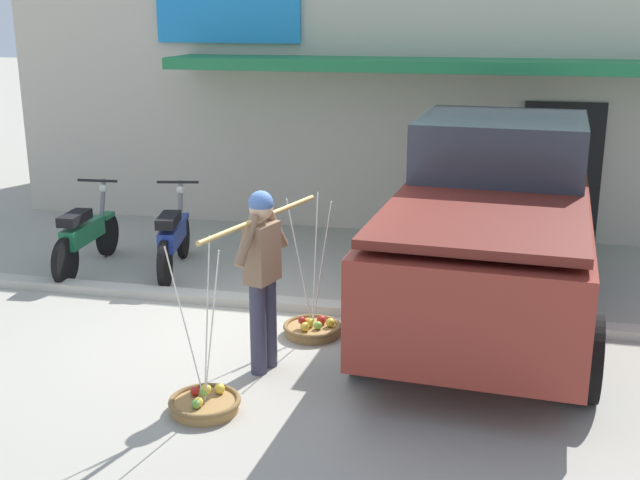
# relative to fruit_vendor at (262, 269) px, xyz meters

# --- Properties ---
(ground_plane) EXTENTS (90.00, 90.00, 0.00)m
(ground_plane) POSITION_rel_fruit_vendor_xyz_m (-0.41, 0.86, -0.98)
(ground_plane) COLOR #9E998C
(sidewalk_curb) EXTENTS (20.00, 0.24, 0.10)m
(sidewalk_curb) POSITION_rel_fruit_vendor_xyz_m (-0.41, 1.56, -0.93)
(sidewalk_curb) COLOR #BAB4A5
(sidewalk_curb) RESTS_ON ground
(fruit_vendor) EXTENTS (0.53, 1.78, 1.70)m
(fruit_vendor) POSITION_rel_fruit_vendor_xyz_m (0.00, 0.00, 0.00)
(fruit_vendor) COLOR #38384C
(fruit_vendor) RESTS_ON ground
(fruit_basket_left_side) EXTENTS (0.60, 0.60, 1.45)m
(fruit_basket_left_side) POSITION_rel_fruit_vendor_xyz_m (0.25, 0.88, -0.90)
(fruit_basket_left_side) COLOR #9E7542
(fruit_basket_left_side) RESTS_ON ground
(fruit_basket_right_side) EXTENTS (0.60, 0.60, 1.45)m
(fruit_basket_right_side) POSITION_rel_fruit_vendor_xyz_m (-0.25, -0.89, -0.90)
(fruit_basket_right_side) COLOR #9E7542
(fruit_basket_right_side) RESTS_ON ground
(motorcycle_nearest_shop) EXTENTS (0.54, 1.82, 1.09)m
(motorcycle_nearest_shop) POSITION_rel_fruit_vendor_xyz_m (-3.07, 2.32, -0.53)
(motorcycle_nearest_shop) COLOR black
(motorcycle_nearest_shop) RESTS_ON ground
(motorcycle_second_in_row) EXTENTS (0.60, 1.79, 1.09)m
(motorcycle_second_in_row) POSITION_rel_fruit_vendor_xyz_m (-1.94, 2.48, -0.53)
(motorcycle_second_in_row) COLOR black
(motorcycle_second_in_row) RESTS_ON ground
(parked_truck) EXTENTS (2.40, 4.82, 2.10)m
(parked_truck) POSITION_rel_fruit_vendor_xyz_m (1.98, 1.71, 0.05)
(parked_truck) COLOR maroon
(parked_truck) RESTS_ON ground
(storefront_building) EXTENTS (13.00, 6.00, 4.20)m
(storefront_building) POSITION_rel_fruit_vendor_xyz_m (0.91, 7.54, 1.12)
(storefront_building) COLOR beige
(storefront_building) RESTS_ON ground
(wooden_crate) EXTENTS (0.44, 0.36, 0.32)m
(wooden_crate) POSITION_rel_fruit_vendor_xyz_m (1.76, 2.77, -0.82)
(wooden_crate) COLOR olive
(wooden_crate) RESTS_ON ground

